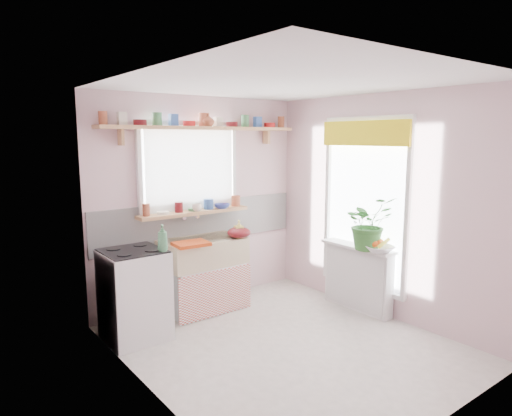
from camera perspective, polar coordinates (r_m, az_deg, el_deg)
room at (r=5.35m, az=3.13°, el=1.90°), size 3.20×3.20×3.20m
sink_unit at (r=5.42m, az=-6.58°, el=-8.20°), size 0.95×0.65×1.11m
cooker at (r=4.80m, az=-14.96°, el=-10.37°), size 0.58×0.58×0.93m
radiator_ledge at (r=5.55m, az=12.63°, el=-8.35°), size 0.22×0.95×0.78m
windowsill at (r=5.42m, az=-7.73°, el=-0.54°), size 1.40×0.22×0.04m
pine_shelf at (r=5.42m, az=-6.50°, el=9.89°), size 2.52×0.24×0.04m
shelf_crockery at (r=5.41m, az=-6.68°, el=10.68°), size 2.47×0.11×0.12m
sill_crockery at (r=5.40m, az=-7.91°, el=0.23°), size 1.35×0.11×0.12m
dish_tray at (r=5.02m, az=-8.11°, el=-4.46°), size 0.39×0.31×0.04m
colander at (r=5.34m, az=-2.15°, el=-3.08°), size 0.30×0.30×0.13m
jade_plant at (r=5.20m, az=13.88°, el=-1.85°), size 0.63×0.58×0.60m
fruit_bowl at (r=5.17m, az=15.08°, el=-4.93°), size 0.41×0.41×0.08m
herb_pot at (r=5.18m, az=14.65°, el=-4.01°), size 0.13×0.09×0.23m
soap_bottle_sink at (r=5.34m, az=-2.15°, el=-2.63°), size 0.12×0.12×0.21m
sill_cup at (r=5.36m, az=-7.40°, el=0.05°), size 0.12×0.12×0.09m
sill_bowl at (r=5.54m, az=-4.27°, el=0.24°), size 0.23×0.23×0.06m
shelf_vase at (r=5.38m, az=-5.97°, el=10.88°), size 0.16×0.16×0.14m
cooker_bottle at (r=4.54m, az=-11.61°, el=-3.68°), size 0.12×0.13×0.26m
fruit at (r=5.16m, az=15.09°, el=-4.25°), size 0.20×0.14×0.10m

